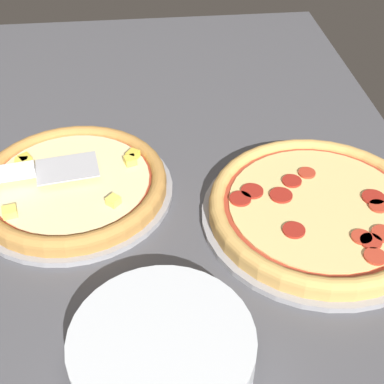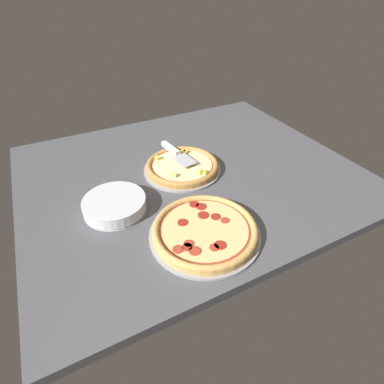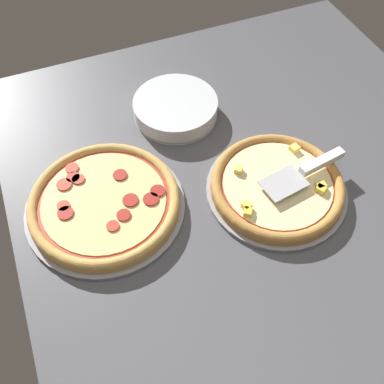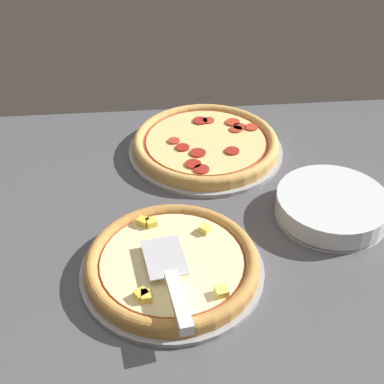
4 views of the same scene
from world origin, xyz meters
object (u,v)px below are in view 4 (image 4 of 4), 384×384
Objects in this scene: serving_spatula at (176,290)px; plate_stack at (332,206)px; pizza_back at (206,143)px; pizza_front at (173,263)px.

serving_spatula reaches higher than plate_stack.
pizza_back is at bearing 131.11° from plate_stack.
plate_stack reaches higher than pizza_back.
serving_spatula is 39.89cm from plate_stack.
serving_spatula is (-0.03, -8.97, 2.76)cm from pizza_front.
pizza_front is 35.65cm from plate_stack.
pizza_back is 1.53× the size of serving_spatula.
pizza_front is 40.34cm from pizza_back.
serving_spatula reaches higher than pizza_front.
pizza_front is 1.39× the size of plate_stack.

